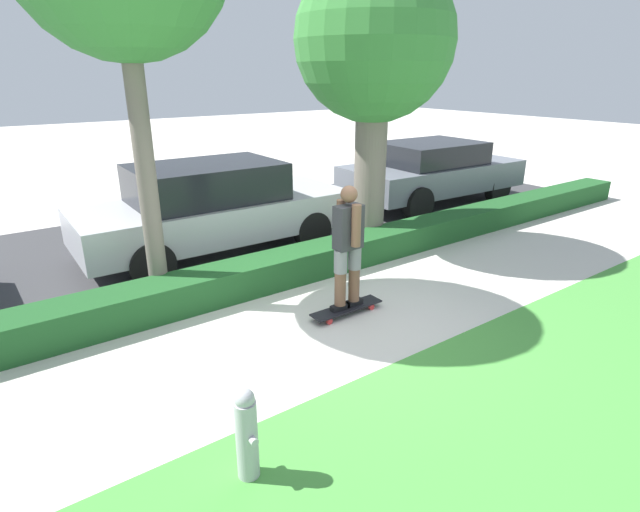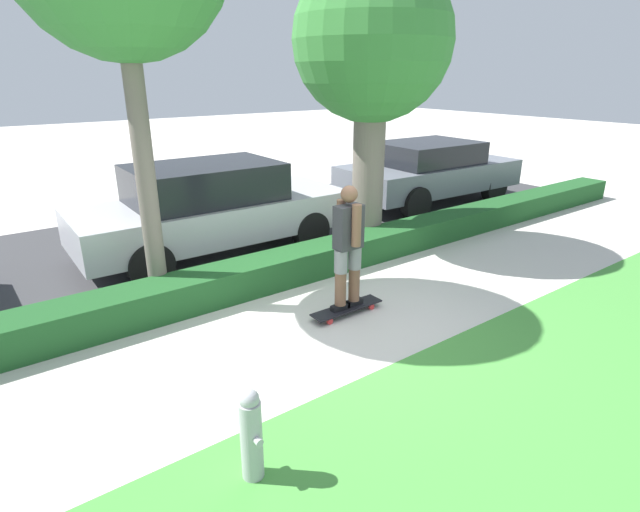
{
  "view_description": "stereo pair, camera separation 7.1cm",
  "coord_description": "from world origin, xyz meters",
  "views": [
    {
      "loc": [
        -3.42,
        -4.29,
        2.96
      ],
      "look_at": [
        0.1,
        0.6,
        0.72
      ],
      "focal_mm": 28.0,
      "sensor_mm": 36.0,
      "label": 1
    },
    {
      "loc": [
        -3.48,
        -4.25,
        2.96
      ],
      "look_at": [
        0.1,
        0.6,
        0.72
      ],
      "focal_mm": 28.0,
      "sensor_mm": 36.0,
      "label": 2
    }
  ],
  "objects": [
    {
      "name": "tree_mid",
      "position": [
        2.22,
        2.08,
        3.33
      ],
      "size": [
        2.54,
        2.54,
        4.69
      ],
      "color": "#70665B",
      "rests_on": "ground_plane"
    },
    {
      "name": "ground_plane",
      "position": [
        0.0,
        0.0,
        0.0
      ],
      "size": [
        60.0,
        60.0,
        0.0
      ],
      "primitive_type": "plane",
      "color": "beige"
    },
    {
      "name": "skater_person",
      "position": [
        0.26,
        0.22,
        0.95
      ],
      "size": [
        0.48,
        0.41,
        1.59
      ],
      "color": "black",
      "rests_on": "skateboard"
    },
    {
      "name": "parked_car_middle",
      "position": [
        -0.09,
        3.41,
        0.8
      ],
      "size": [
        4.59,
        1.88,
        1.54
      ],
      "rotation": [
        0.0,
        0.0,
        -0.01
      ],
      "color": "#B7B7BC",
      "rests_on": "ground_plane"
    },
    {
      "name": "parked_car_rear",
      "position": [
        5.48,
        3.59,
        0.78
      ],
      "size": [
        4.41,
        2.04,
        1.45
      ],
      "rotation": [
        0.0,
        0.0,
        -0.04
      ],
      "color": "slate",
      "rests_on": "ground_plane"
    },
    {
      "name": "street_asphalt",
      "position": [
        0.0,
        4.2,
        0.0
      ],
      "size": [
        18.68,
        5.0,
        0.01
      ],
      "color": "#38383A",
      "rests_on": "ground_plane"
    },
    {
      "name": "hedge_row",
      "position": [
        0.0,
        1.6,
        0.22
      ],
      "size": [
        18.68,
        0.6,
        0.44
      ],
      "color": "#1E5123",
      "rests_on": "ground_plane"
    },
    {
      "name": "grass_lawn_strip",
      "position": [
        0.0,
        -3.0,
        0.01
      ],
      "size": [
        18.68,
        4.0,
        0.01
      ],
      "color": "#47933D",
      "rests_on": "ground_plane"
    },
    {
      "name": "fire_hydrant",
      "position": [
        -2.09,
        -1.5,
        0.4
      ],
      "size": [
        0.17,
        0.27,
        0.79
      ],
      "color": "#ADADB2",
      "rests_on": "ground_plane"
    },
    {
      "name": "skateboard",
      "position": [
        0.26,
        0.22,
        0.08
      ],
      "size": [
        1.02,
        0.24,
        0.1
      ],
      "color": "black",
      "rests_on": "ground_plane"
    }
  ]
}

